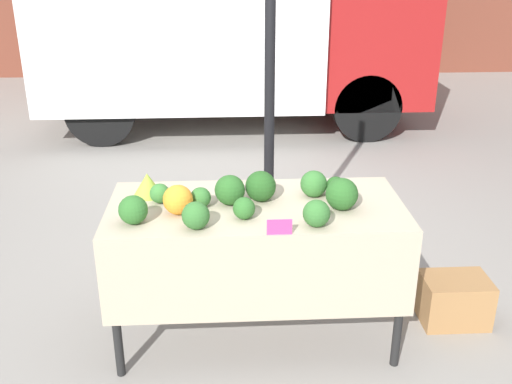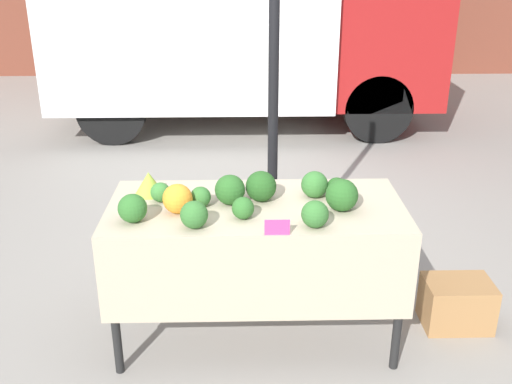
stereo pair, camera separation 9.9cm
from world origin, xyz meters
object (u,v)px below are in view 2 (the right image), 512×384
Objects in this scene: orange_cauliflower at (178,199)px; produce_crate at (457,303)px; parked_truck at (232,8)px; price_sign at (277,227)px.

produce_crate is at bearing 5.79° from orange_cauliflower.
price_sign is at bearing -86.76° from parked_truck.
price_sign is 0.31× the size of produce_crate.
price_sign reaches higher than produce_crate.
parked_truck reaches higher than orange_cauliflower.
produce_crate is at bearing 21.35° from price_sign.
parked_truck reaches higher than produce_crate.
orange_cauliflower reaches higher than produce_crate.
price_sign is (0.54, -0.29, -0.04)m from orange_cauliflower.
price_sign is at bearing -158.65° from produce_crate.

